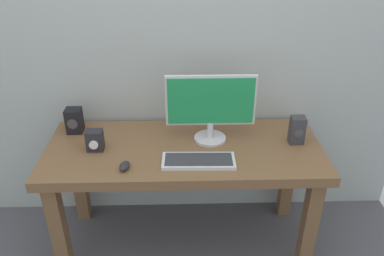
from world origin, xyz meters
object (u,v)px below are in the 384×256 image
(desk, at_px, (184,162))
(mouse, at_px, (125,166))
(monitor, at_px, (211,106))
(speaker_left, at_px, (74,121))
(speaker_right, at_px, (297,130))
(keyboard_primary, at_px, (199,161))
(audio_controller, at_px, (95,140))

(desk, distance_m, mouse, 0.39)
(monitor, relative_size, speaker_left, 3.37)
(monitor, bearing_deg, speaker_right, -6.41)
(monitor, distance_m, speaker_left, 0.82)
(monitor, distance_m, speaker_right, 0.51)
(desk, relative_size, speaker_left, 10.40)
(monitor, relative_size, keyboard_primary, 1.30)
(desk, distance_m, speaker_left, 0.70)
(desk, distance_m, keyboard_primary, 0.21)
(keyboard_primary, bearing_deg, mouse, -173.25)
(speaker_right, distance_m, audio_controller, 1.14)
(keyboard_primary, relative_size, mouse, 4.61)
(keyboard_primary, xyz_separation_m, mouse, (-0.38, -0.05, 0.01))
(desk, xyz_separation_m, speaker_left, (-0.65, 0.19, 0.18))
(monitor, relative_size, audio_controller, 4.28)
(audio_controller, bearing_deg, mouse, -46.58)
(desk, height_order, audio_controller, audio_controller)
(speaker_left, height_order, audio_controller, speaker_left)
(desk, xyz_separation_m, mouse, (-0.31, -0.21, 0.12))
(monitor, height_order, audio_controller, monitor)
(desk, bearing_deg, mouse, -145.77)
(desk, distance_m, speaker_right, 0.67)
(keyboard_primary, height_order, audio_controller, audio_controller)
(mouse, relative_size, audio_controller, 0.71)
(mouse, height_order, audio_controller, audio_controller)
(keyboard_primary, distance_m, mouse, 0.39)
(monitor, relative_size, mouse, 5.99)
(desk, xyz_separation_m, audio_controller, (-0.49, -0.01, 0.16))
(monitor, height_order, speaker_right, monitor)
(monitor, bearing_deg, mouse, -147.46)
(mouse, bearing_deg, desk, 46.62)
(keyboard_primary, relative_size, audio_controller, 3.30)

